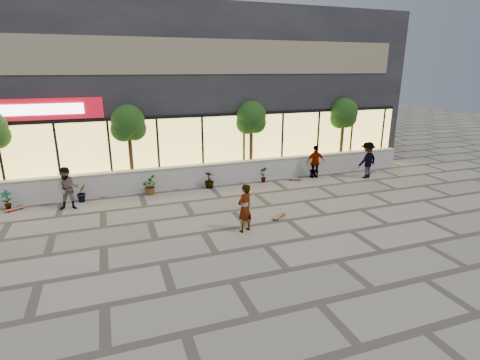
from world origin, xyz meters
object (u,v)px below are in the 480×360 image
object	(u,v)px
tree_mideast	(251,119)
skater_right_near	(315,162)
skater_center	(245,208)
skater_left	(68,189)
skater_right_far	(367,160)
skateboard_right_near	(295,179)
skateboard_left	(14,209)
skateboard_right_far	(371,171)
skateboard_center	(279,216)
tree_midwest	(128,125)
tree_east	(344,115)

from	to	relation	value
tree_mideast	skater_right_near	xyz separation A→B (m)	(3.02, -1.40, -2.14)
skater_center	skater_left	bearing A→B (deg)	-62.98
skater_right_far	skateboard_right_near	xyz separation A→B (m)	(-3.69, 0.80, -0.87)
skater_center	skateboard_right_near	bearing A→B (deg)	-159.31
skater_right_far	skateboard_left	distance (m)	16.30
skater_right_near	skateboard_right_far	world-z (taller)	skater_right_near
skater_right_near	skateboard_center	bearing A→B (deg)	51.10
tree_midwest	skateboard_right_near	size ratio (longest dim) A/B	5.45
tree_mideast	skater_right_near	world-z (taller)	tree_mideast
skateboard_center	skater_center	bearing A→B (deg)	165.42
skateboard_left	skater_center	bearing A→B (deg)	-57.78
skater_left	tree_midwest	bearing A→B (deg)	46.89
skater_right_near	skateboard_center	size ratio (longest dim) A/B	2.13
tree_east	skater_right_near	distance (m)	3.56
tree_east	skateboard_left	xyz separation A→B (m)	(-16.23, -1.50, -2.91)
tree_mideast	skater_right_near	distance (m)	3.96
tree_east	skateboard_left	world-z (taller)	tree_east
skateboard_center	skateboard_right_far	xyz separation A→B (m)	(7.56, 4.21, -0.01)
tree_east	skater_right_near	size ratio (longest dim) A/B	2.31
skater_right_near	skateboard_center	world-z (taller)	skater_right_near
skater_center	skateboard_center	size ratio (longest dim) A/B	2.15
skateboard_right_near	skateboard_right_far	world-z (taller)	skateboard_right_far
skateboard_center	skateboard_right_far	world-z (taller)	skateboard_center
skater_center	skater_right_far	bearing A→B (deg)	-179.86
tree_east	skater_right_near	bearing A→B (deg)	-150.51
skater_right_far	tree_mideast	bearing A→B (deg)	-36.92
skater_left	skater_right_near	size ratio (longest dim) A/B	1.04
tree_east	skateboard_center	distance (m)	9.20
skater_right_far	skateboard_right_far	bearing A→B (deg)	-155.39
skater_right_near	skateboard_left	bearing A→B (deg)	4.90
tree_mideast	skateboard_center	distance (m)	6.52
skater_right_far	tree_east	bearing A→B (deg)	-103.56
tree_midwest	tree_east	world-z (taller)	same
tree_east	skater_right_far	world-z (taller)	tree_east
skateboard_center	skateboard_right_near	world-z (taller)	skateboard_center
skateboard_center	skateboard_left	bearing A→B (deg)	118.85
tree_east	skateboard_left	distance (m)	16.55
skater_center	skateboard_right_far	world-z (taller)	skater_center
tree_mideast	skater_left	size ratio (longest dim) A/B	2.23
tree_midwest	tree_mideast	size ratio (longest dim) A/B	1.00
skater_center	skateboard_left	distance (m)	9.43
skateboard_left	skateboard_right_far	world-z (taller)	skateboard_right_far
tree_mideast	skater_center	distance (m)	7.31
tree_east	skateboard_center	xyz separation A→B (m)	(-6.58, -5.74, -2.90)
skater_right_far	tree_midwest	bearing A→B (deg)	-25.63
skater_center	skateboard_left	xyz separation A→B (m)	(-7.99, 4.94, -0.78)
skater_right_far	skateboard_right_near	bearing A→B (deg)	-26.57
tree_midwest	tree_mideast	distance (m)	6.00
skater_right_far	skater_left	bearing A→B (deg)	-15.25
tree_midwest	skater_right_far	size ratio (longest dim) A/B	2.08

